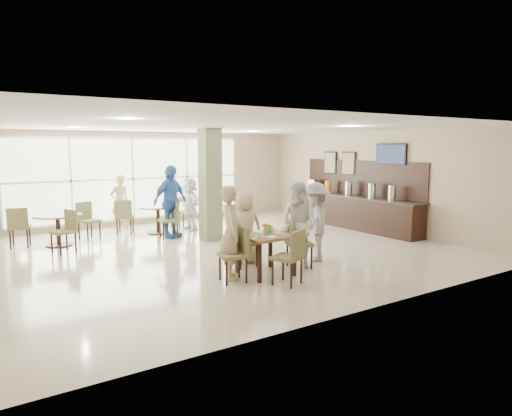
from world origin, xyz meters
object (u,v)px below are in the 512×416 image
buffet_counter (353,209)px  round_table_left (58,222)px  adult_standing (120,202)px  main_table (265,240)px  teen_standing (316,222)px  adult_a (170,202)px  adult_b (189,204)px  teen_right (298,225)px  teen_far (245,227)px  teen_left (231,233)px  round_table_right (158,213)px

buffet_counter → round_table_left: bearing=164.9°
buffet_counter → adult_standing: (-5.79, 3.37, 0.23)m
main_table → round_table_left: size_ratio=0.81×
teen_standing → adult_a: adult_a is taller
buffet_counter → adult_b: (-4.13, 2.30, 0.20)m
teen_standing → teen_right: bearing=-38.5°
round_table_left → teen_right: (3.58, -4.65, 0.26)m
teen_far → adult_a: size_ratio=0.79×
main_table → teen_right: 0.87m
adult_a → adult_b: adult_a is taller
teen_right → adult_a: (-0.94, 4.11, 0.10)m
buffet_counter → adult_a: 5.27m
teen_standing → main_table: bearing=-45.4°
round_table_left → adult_standing: bearing=34.9°
round_table_left → teen_left: bearing=-66.0°
buffet_counter → adult_b: 4.74m
teen_far → adult_b: adult_b is taller
teen_right → teen_standing: (0.62, 0.21, -0.03)m
main_table → teen_standing: size_ratio=0.56×
round_table_right → adult_b: size_ratio=0.71×
round_table_right → buffet_counter: size_ratio=0.23×
teen_right → round_table_left: bearing=-159.5°
round_table_right → teen_far: bearing=-86.4°
round_table_left → teen_left: 5.09m
buffet_counter → teen_left: (-5.59, -2.57, 0.29)m
adult_b → adult_standing: adult_standing is taller
teen_far → adult_standing: size_ratio=0.94×
main_table → round_table_right: bearing=91.7°
adult_b → adult_standing: size_ratio=0.95×
teen_right → adult_a: size_ratio=0.89×
main_table → teen_far: teen_far is taller
teen_right → adult_b: teen_right is taller
round_table_right → teen_standing: 4.95m
main_table → teen_far: (0.12, 0.90, 0.09)m
round_table_right → adult_standing: 1.30m
teen_left → teen_far: teen_left is taller
teen_left → teen_right: (1.51, -0.01, 0.00)m
round_table_right → teen_far: size_ratio=0.72×
teen_left → teen_far: (0.78, 0.79, -0.10)m
round_table_left → round_table_right: (2.59, 0.24, -0.01)m
round_table_left → adult_b: adult_b is taller
teen_far → adult_a: bearing=-70.4°
round_table_left → teen_standing: (4.20, -4.44, 0.24)m
teen_left → teen_right: 1.51m
buffet_counter → adult_a: bearing=163.1°
main_table → buffet_counter: buffet_counter is taller
main_table → adult_standing: bearing=98.1°
round_table_left → adult_a: bearing=-11.7°
adult_a → adult_standing: size_ratio=1.20×
teen_left → adult_b: bearing=3.9°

